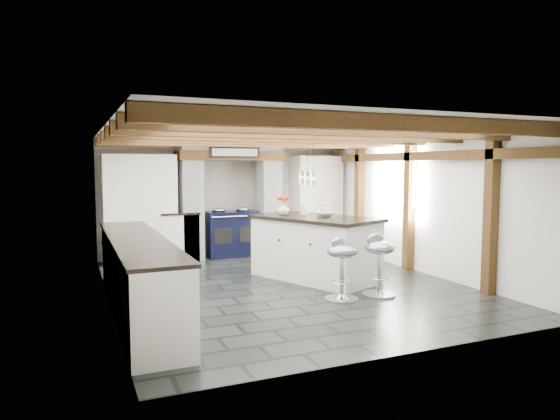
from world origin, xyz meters
name	(u,v)px	position (x,y,z in m)	size (l,w,h in m)	color
ground	(284,285)	(0.00, 0.00, 0.00)	(6.00, 6.00, 0.00)	black
room_shell	(218,209)	(-0.61, 1.42, 1.07)	(6.00, 6.03, 6.00)	white
range_cooker	(231,233)	(0.00, 2.68, 0.47)	(1.00, 0.63, 0.99)	black
kitchen_island	(315,247)	(0.61, 0.20, 0.51)	(1.76, 2.26, 1.33)	white
bar_stool_near	(379,258)	(0.95, -1.07, 0.53)	(0.47, 0.47, 0.86)	silver
bar_stool_far	(341,261)	(0.36, -1.07, 0.52)	(0.54, 0.54, 0.85)	silver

